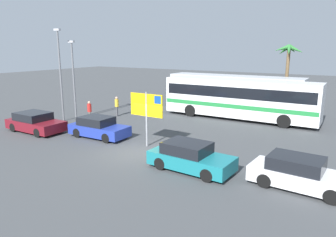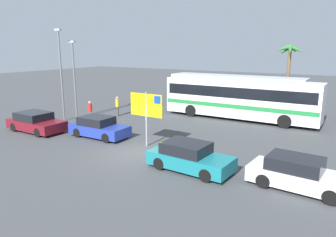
{
  "view_description": "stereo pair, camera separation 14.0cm",
  "coord_description": "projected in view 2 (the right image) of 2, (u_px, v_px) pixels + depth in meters",
  "views": [
    {
      "loc": [
        9.93,
        -13.21,
        5.64
      ],
      "look_at": [
        -0.09,
        3.2,
        1.3
      ],
      "focal_mm": 33.6,
      "sensor_mm": 36.0,
      "label": 1
    },
    {
      "loc": [
        10.05,
        -13.14,
        5.64
      ],
      "look_at": [
        -0.09,
        3.2,
        1.3
      ],
      "focal_mm": 33.6,
      "sensor_mm": 36.0,
      "label": 2
    }
  ],
  "objects": [
    {
      "name": "car_maroon",
      "position": [
        36.0,
        122.0,
        21.59
      ],
      "size": [
        4.24,
        1.93,
        1.32
      ],
      "rotation": [
        0.0,
        0.0,
        -0.01
      ],
      "color": "maroon",
      "rests_on": "ground"
    },
    {
      "name": "bus_front_coach",
      "position": [
        240.0,
        97.0,
        25.04
      ],
      "size": [
        12.16,
        2.48,
        3.17
      ],
      "color": "white",
      "rests_on": "ground"
    },
    {
      "name": "car_teal",
      "position": [
        189.0,
        157.0,
        14.71
      ],
      "size": [
        4.08,
        1.94,
        1.32
      ],
      "rotation": [
        0.0,
        0.0,
        -0.06
      ],
      "color": "#19757F",
      "rests_on": "ground"
    },
    {
      "name": "ferry_sign",
      "position": [
        147.0,
        107.0,
        17.91
      ],
      "size": [
        2.2,
        0.11,
        3.2
      ],
      "rotation": [
        0.0,
        0.0,
        -0.02
      ],
      "color": "gray",
      "rests_on": "ground"
    },
    {
      "name": "lamp_post_right_side",
      "position": [
        61.0,
        72.0,
        24.02
      ],
      "size": [
        0.56,
        0.2,
        7.03
      ],
      "color": "slate",
      "rests_on": "ground"
    },
    {
      "name": "palm_tree_seaside",
      "position": [
        289.0,
        58.0,
        29.9
      ],
      "size": [
        2.73,
        2.76,
        5.96
      ],
      "color": "brown",
      "rests_on": "ground"
    },
    {
      "name": "bus_rear_coach",
      "position": [
        235.0,
        91.0,
        28.66
      ],
      "size": [
        12.16,
        2.48,
        3.17
      ],
      "color": "silver",
      "rests_on": "ground"
    },
    {
      "name": "pedestrian_by_bus",
      "position": [
        117.0,
        105.0,
        26.39
      ],
      "size": [
        0.32,
        0.32,
        1.65
      ],
      "rotation": [
        0.0,
        0.0,
        3.71
      ],
      "color": "#4C4C51",
      "rests_on": "ground"
    },
    {
      "name": "pedestrian_near_sign",
      "position": [
        90.0,
        110.0,
        24.44
      ],
      "size": [
        0.32,
        0.32,
        1.61
      ],
      "rotation": [
        0.0,
        0.0,
        0.8
      ],
      "color": "#706656",
      "rests_on": "ground"
    },
    {
      "name": "lamp_post_left_side",
      "position": [
        74.0,
        77.0,
        24.74
      ],
      "size": [
        0.56,
        0.2,
        6.18
      ],
      "color": "slate",
      "rests_on": "ground"
    },
    {
      "name": "car_white",
      "position": [
        299.0,
        174.0,
        12.73
      ],
      "size": [
        4.13,
        1.91,
        1.32
      ],
      "rotation": [
        0.0,
        0.0,
        -0.07
      ],
      "color": "silver",
      "rests_on": "ground"
    },
    {
      "name": "car_blue",
      "position": [
        99.0,
        127.0,
        20.21
      ],
      "size": [
        3.94,
        1.77,
        1.32
      ],
      "rotation": [
        0.0,
        0.0,
        0.02
      ],
      "color": "#23389E",
      "rests_on": "ground"
    },
    {
      "name": "ground",
      "position": [
        139.0,
        153.0,
        17.3
      ],
      "size": [
        120.0,
        120.0,
        0.0
      ],
      "primitive_type": "plane",
      "color": "#424447"
    }
  ]
}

